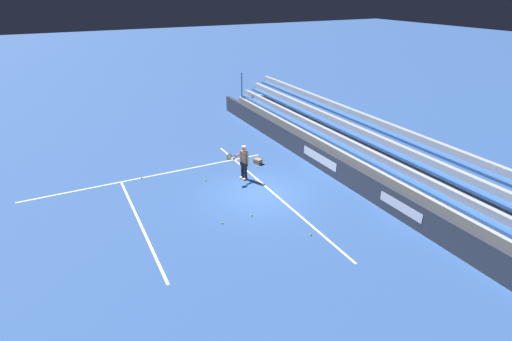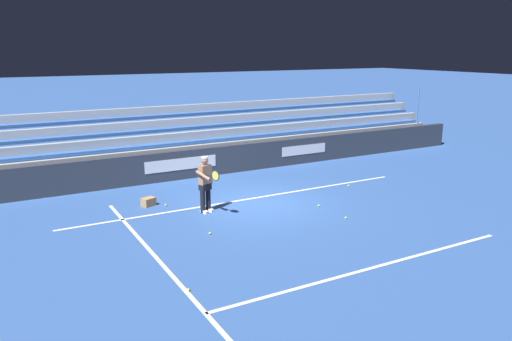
{
  "view_description": "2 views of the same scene",
  "coord_description": "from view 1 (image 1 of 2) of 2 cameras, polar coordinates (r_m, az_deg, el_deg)",
  "views": [
    {
      "loc": [
        -14.23,
        7.56,
        8.61
      ],
      "look_at": [
        -0.0,
        0.27,
        1.2
      ],
      "focal_mm": 28.0,
      "sensor_mm": 36.0,
      "label": 1
    },
    {
      "loc": [
        7.38,
        13.31,
        4.84
      ],
      "look_at": [
        0.61,
        1.15,
        1.4
      ],
      "focal_mm": 35.0,
      "sensor_mm": 36.0,
      "label": 2
    }
  ],
  "objects": [
    {
      "name": "back_wall_sponsor_board",
      "position": [
        20.03,
        10.98,
        0.65
      ],
      "size": [
        26.06,
        0.25,
        1.1
      ],
      "color": "#2D333D",
      "rests_on": "ground"
    },
    {
      "name": "tennis_ball_toward_net",
      "position": [
        20.43,
        -16.04,
        -0.99
      ],
      "size": [
        0.07,
        0.07,
        0.07
      ],
      "primitive_type": "sphere",
      "color": "#CCE533",
      "rests_on": "ground"
    },
    {
      "name": "bleacher_stand",
      "position": [
        21.07,
        14.97,
        2.02
      ],
      "size": [
        24.76,
        2.4,
        2.95
      ],
      "color": "#9EA3A8",
      "rests_on": "ground"
    },
    {
      "name": "tennis_ball_midcourt",
      "position": [
        19.55,
        -7.23,
        -1.36
      ],
      "size": [
        0.07,
        0.07,
        0.07
      ],
      "primitive_type": "sphere",
      "color": "#CCE533",
      "rests_on": "ground"
    },
    {
      "name": "tennis_ball_near_player",
      "position": [
        15.46,
        7.79,
        -9.08
      ],
      "size": [
        0.07,
        0.07,
        0.07
      ],
      "primitive_type": "sphere",
      "color": "#CCE533",
      "rests_on": "ground"
    },
    {
      "name": "tennis_player",
      "position": [
        19.24,
        -1.8,
        1.21
      ],
      "size": [
        0.58,
        1.07,
        1.71
      ],
      "color": "black",
      "rests_on": "ground"
    },
    {
      "name": "court_service_line_white",
      "position": [
        16.75,
        -16.27,
        -7.17
      ],
      "size": [
        8.22,
        0.1,
        0.01
      ],
      "primitive_type": "cube",
      "color": "white",
      "rests_on": "ground"
    },
    {
      "name": "ball_box_cardboard",
      "position": [
        21.23,
        0.26,
        1.33
      ],
      "size": [
        0.48,
        0.42,
        0.26
      ],
      "primitive_type": "cube",
      "rotation": [
        0.0,
        0.0,
        0.37
      ],
      "color": "#A87F51",
      "rests_on": "ground"
    },
    {
      "name": "court_sideline_white",
      "position": [
        20.56,
        -14.64,
        -0.74
      ],
      "size": [
        0.1,
        12.0,
        0.01
      ],
      "primitive_type": "cube",
      "color": "white",
      "rests_on": "ground"
    },
    {
      "name": "tennis_ball_stray_back",
      "position": [
        20.77,
        0.13,
        0.48
      ],
      "size": [
        0.07,
        0.07,
        0.07
      ],
      "primitive_type": "sphere",
      "color": "#CCE533",
      "rests_on": "ground"
    },
    {
      "name": "tennis_ball_on_baseline",
      "position": [
        16.52,
        -0.64,
        -6.41
      ],
      "size": [
        0.07,
        0.07,
        0.07
      ],
      "primitive_type": "sphere",
      "color": "#CCE533",
      "rests_on": "ground"
    },
    {
      "name": "ground_plane",
      "position": [
        18.26,
        0.75,
        -3.26
      ],
      "size": [
        160.0,
        160.0,
        0.0
      ],
      "primitive_type": "plane",
      "color": "#2D5193"
    },
    {
      "name": "court_baseline_white",
      "position": [
        18.48,
        2.12,
        -2.92
      ],
      "size": [
        12.0,
        0.1,
        0.01
      ],
      "primitive_type": "cube",
      "color": "white",
      "rests_on": "ground"
    },
    {
      "name": "tennis_ball_far_left",
      "position": [
        16.07,
        -4.87,
        -7.49
      ],
      "size": [
        0.07,
        0.07,
        0.07
      ],
      "primitive_type": "sphere",
      "color": "#CCE533",
      "rests_on": "ground"
    }
  ]
}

